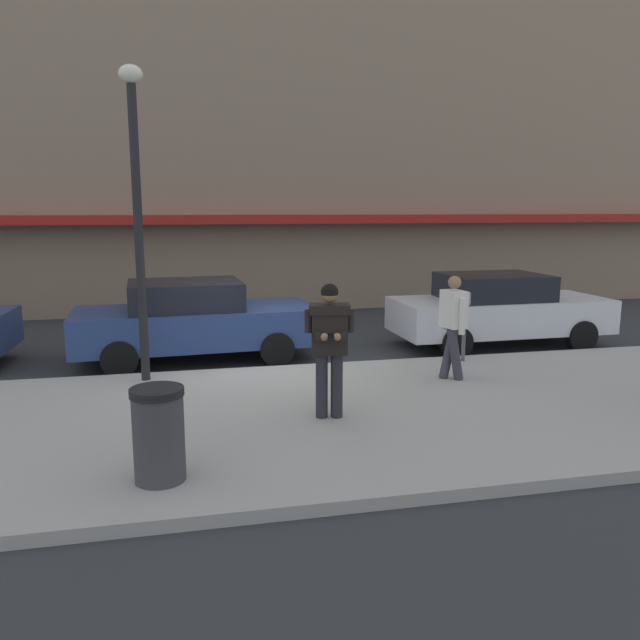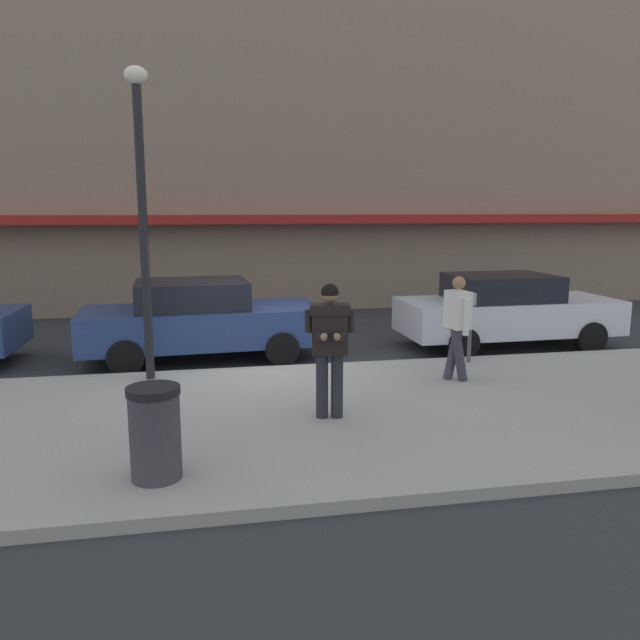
{
  "view_description": "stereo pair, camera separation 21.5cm",
  "coord_description": "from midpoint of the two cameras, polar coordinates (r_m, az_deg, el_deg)",
  "views": [
    {
      "loc": [
        -1.29,
        -10.87,
        2.9
      ],
      "look_at": [
        0.41,
        -3.22,
        1.49
      ],
      "focal_mm": 35.0,
      "sensor_mm": 36.0,
      "label": 1
    },
    {
      "loc": [
        -1.08,
        -10.91,
        2.9
      ],
      "look_at": [
        0.41,
        -3.22,
        1.49
      ],
      "focal_mm": 35.0,
      "sensor_mm": 36.0,
      "label": 2
    }
  ],
  "objects": [
    {
      "name": "sidewalk",
      "position": [
        8.8,
        4.09,
        -8.59
      ],
      "size": [
        32.0,
        5.3,
        0.14
      ],
      "primitive_type": "cube",
      "color": "#99968E",
      "rests_on": "ground"
    },
    {
      "name": "curb_paint_line",
      "position": [
        11.53,
        0.36,
        -4.36
      ],
      "size": [
        28.0,
        0.12,
        0.01
      ],
      "primitive_type": "cube",
      "color": "silver",
      "rests_on": "ground"
    },
    {
      "name": "parked_sedan_far",
      "position": [
        13.68,
        17.09,
        0.88
      ],
      "size": [
        4.53,
        1.99,
        1.54
      ],
      "color": "silver",
      "rests_on": "ground"
    },
    {
      "name": "pedestrian_in_light_coat",
      "position": [
        10.26,
        13.04,
        -0.14
      ],
      "size": [
        0.37,
        0.59,
        1.7
      ],
      "color": "#33333D",
      "rests_on": "sidewalk"
    },
    {
      "name": "trash_bin",
      "position": [
        6.68,
        -13.94,
        -9.96
      ],
      "size": [
        0.55,
        0.55,
        0.98
      ],
      "color": "#38383D",
      "rests_on": "sidewalk"
    },
    {
      "name": "man_texting_on_phone",
      "position": [
        8.15,
        1.65,
        -1.48
      ],
      "size": [
        0.64,
        0.62,
        1.81
      ],
      "color": "#23232B",
      "rests_on": "sidewalk"
    },
    {
      "name": "ground_plane",
      "position": [
        11.33,
        -4.57,
        -4.66
      ],
      "size": [
        80.0,
        80.0,
        0.0
      ],
      "primitive_type": "plane",
      "color": "#2B2D30"
    },
    {
      "name": "parked_sedan_mid",
      "position": [
        12.18,
        -10.43,
        0.05
      ],
      "size": [
        4.6,
        2.13,
        1.54
      ],
      "color": "navy",
      "rests_on": "ground"
    },
    {
      "name": "storefront_facade",
      "position": [
        19.75,
        -4.69,
        19.2
      ],
      "size": [
        28.0,
        4.7,
        12.03
      ],
      "color": "#84705B",
      "rests_on": "ground"
    },
    {
      "name": "parking_meter",
      "position": [
        11.54,
        14.11,
        0.26
      ],
      "size": [
        0.12,
        0.18,
        1.27
      ],
      "color": "#4C4C51",
      "rests_on": "sidewalk"
    },
    {
      "name": "street_lamp_post",
      "position": [
        10.27,
        -15.41,
        11.18
      ],
      "size": [
        0.36,
        0.36,
        4.88
      ],
      "color": "black",
      "rests_on": "sidewalk"
    }
  ]
}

